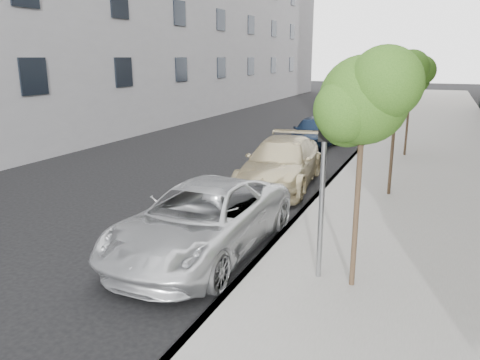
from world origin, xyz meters
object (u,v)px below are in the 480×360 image
Objects in this scene: tree_far at (412,77)px; signal_pole at (323,177)px; sedan_rear at (365,114)px; tree_mid at (399,78)px; tree_near at (366,100)px; minivan at (202,220)px; sedan_blue at (315,132)px; suv at (282,163)px; sedan_black at (349,122)px.

tree_far is 12.99m from signal_pole.
tree_mid is at bearing -84.50° from sedan_rear.
sedan_rear is (-3.33, 23.69, -2.95)m from tree_near.
tree_near is 4.47m from minivan.
signal_pole is at bearing -89.07° from sedan_rear.
tree_mid is 8.98m from sedan_blue.
suv is (-3.58, 0.14, -2.88)m from tree_mid.
sedan_black is at bearing 105.84° from tree_mid.
suv is at bearing 92.39° from minivan.
tree_near is 1.01× the size of sedan_rear.
tree_far is (0.00, 6.50, -0.23)m from tree_mid.
tree_near is 1.00× the size of tree_mid.
tree_far reaches higher than sedan_blue.
sedan_black is (-3.50, 18.84, -2.87)m from tree_near.
signal_pole is at bearing -8.13° from minivan.
tree_mid is at bearing -90.00° from tree_far.
signal_pole is (-0.69, -6.41, -1.54)m from tree_mid.
signal_pole is 0.58× the size of minivan.
tree_near is at bearing -90.00° from tree_far.
signal_pole is 7.29m from suv.
signal_pole is 23.80m from sedan_rear.
tree_near is 24.11m from sedan_rear.
sedan_rear is (0.92, 9.83, -0.15)m from sedan_blue.
suv is (-3.58, 6.64, -2.77)m from tree_near.
tree_near is at bearing -70.25° from sedan_blue.
sedan_rear is at bearing 87.40° from sedan_blue.
tree_far is 13.20m from minivan.
minivan is at bearing 171.10° from tree_near.
tree_near is 1.59m from signal_pole.
tree_near is 0.78× the size of minivan.
signal_pole is at bearing -71.03° from suv.
sedan_blue is at bearing -100.78° from sedan_rear.
tree_near is 6.50m from tree_mid.
sedan_rear is at bearing 84.27° from suv.
suv is 1.29× the size of sedan_black.
suv reaches higher than sedan_black.
sedan_black is 4.85m from sedan_rear.
minivan is at bearing -120.00° from tree_mid.
sedan_black is (-3.50, 12.34, -2.98)m from tree_mid.
tree_near is 1.02× the size of sedan_black.
minivan is 1.02× the size of suv.
suv is at bearing 101.58° from signal_pole.
minivan is 18.31m from sedan_black.
tree_near is 0.79× the size of suv.
signal_pole is at bearing -96.11° from tree_mid.
tree_mid is 0.78× the size of minivan.
suv is 7.25m from sedan_blue.
tree_far is 1.32× the size of signal_pole.
signal_pole is 14.29m from sedan_blue.
signal_pole is 0.70× the size of sedan_blue.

